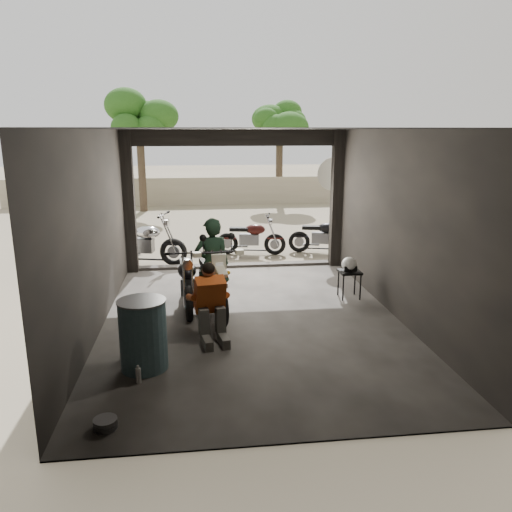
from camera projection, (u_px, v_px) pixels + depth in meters
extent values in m
plane|color=#7A6D56|center=(252.00, 321.00, 8.55)|extent=(80.00, 80.00, 0.00)
cube|color=#2D2B28|center=(252.00, 320.00, 8.55)|extent=(5.00, 7.00, 0.02)
plane|color=black|center=(252.00, 129.00, 7.77)|extent=(7.00, 7.00, 0.00)
cube|color=black|center=(293.00, 299.00, 4.79)|extent=(5.00, 0.02, 3.20)
cube|color=black|center=(95.00, 233.00, 7.87)|extent=(0.02, 7.00, 3.20)
cube|color=black|center=(398.00, 226.00, 8.45)|extent=(0.02, 7.00, 3.20)
cube|color=black|center=(129.00, 203.00, 11.14)|extent=(0.24, 0.24, 3.20)
cube|color=black|center=(336.00, 200.00, 11.69)|extent=(0.24, 0.24, 3.20)
cube|color=black|center=(235.00, 138.00, 11.11)|extent=(5.00, 0.16, 0.36)
cube|color=#2D2B28|center=(236.00, 266.00, 11.91)|extent=(5.00, 0.25, 0.08)
cube|color=gray|center=(216.00, 191.00, 21.88)|extent=(18.00, 0.30, 1.20)
cylinder|color=#382B1E|center=(142.00, 166.00, 19.80)|extent=(0.30, 0.30, 3.58)
ellipsoid|color=#1E4C14|center=(138.00, 108.00, 19.25)|extent=(2.20, 2.20, 3.14)
cylinder|color=#382B1E|center=(279.00, 167.00, 21.97)|extent=(0.30, 0.30, 3.20)
ellipsoid|color=#1E4C14|center=(280.00, 120.00, 21.48)|extent=(2.20, 2.20, 2.80)
imported|color=black|center=(212.00, 265.00, 8.89)|extent=(0.65, 0.46, 1.70)
cube|color=black|center=(350.00, 272.00, 9.58)|extent=(0.40, 0.40, 0.04)
cylinder|color=black|center=(343.00, 288.00, 9.46)|extent=(0.03, 0.03, 0.54)
cylinder|color=black|center=(360.00, 287.00, 9.50)|extent=(0.03, 0.03, 0.54)
cylinder|color=black|center=(338.00, 283.00, 9.79)|extent=(0.03, 0.03, 0.54)
cylinder|color=black|center=(355.00, 282.00, 9.83)|extent=(0.03, 0.03, 0.54)
ellipsoid|color=white|center=(349.00, 264.00, 9.52)|extent=(0.38, 0.39, 0.28)
cylinder|color=#3B5B63|center=(143.00, 336.00, 6.71)|extent=(0.83, 0.83, 0.98)
cylinder|color=black|center=(332.00, 212.00, 12.71)|extent=(0.08, 0.08, 2.33)
cylinder|color=beige|center=(334.00, 174.00, 12.45)|extent=(0.85, 0.03, 0.85)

